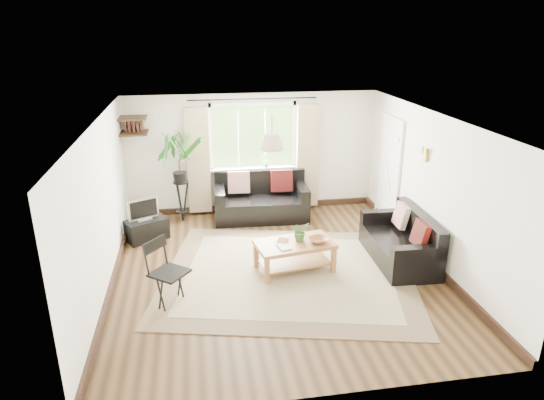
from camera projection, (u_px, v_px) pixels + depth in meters
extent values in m
plane|color=black|center=(276.00, 271.00, 7.62)|extent=(5.50, 5.50, 0.00)
plane|color=white|center=(277.00, 119.00, 6.79)|extent=(5.50, 5.50, 0.00)
cube|color=white|center=(253.00, 153.00, 9.75)|extent=(5.00, 0.02, 2.40)
cube|color=white|center=(325.00, 297.00, 4.66)|extent=(5.00, 0.02, 2.40)
cube|color=white|center=(102.00, 210.00, 6.82)|extent=(0.02, 5.50, 2.40)
cube|color=white|center=(433.00, 191.00, 7.59)|extent=(0.02, 5.50, 2.40)
cube|color=beige|center=(288.00, 273.00, 7.53)|extent=(4.43, 4.02, 0.02)
cube|color=silver|center=(389.00, 172.00, 9.23)|extent=(0.06, 0.96, 2.06)
imported|color=#345A24|center=(300.00, 231.00, 7.51)|extent=(0.35, 0.33, 0.30)
imported|color=brown|center=(318.00, 240.00, 7.48)|extent=(0.37, 0.37, 0.07)
imported|color=white|center=(279.00, 247.00, 7.29)|extent=(0.23, 0.28, 0.02)
imported|color=brown|center=(277.00, 240.00, 7.52)|extent=(0.23, 0.27, 0.02)
cube|color=black|center=(147.00, 229.00, 8.68)|extent=(0.81, 0.68, 0.38)
imported|color=#2D6023|center=(266.00, 161.00, 9.72)|extent=(0.14, 0.10, 0.27)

